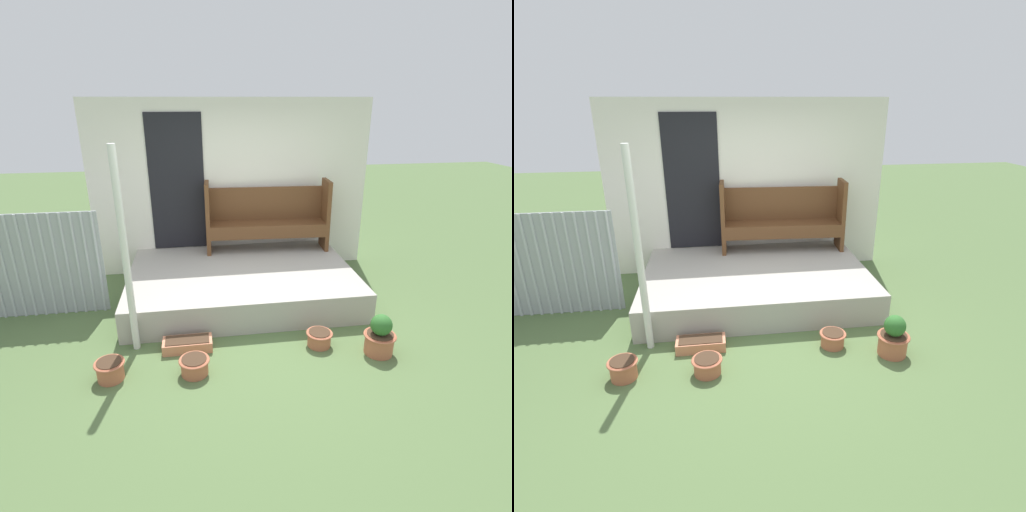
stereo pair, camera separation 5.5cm
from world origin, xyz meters
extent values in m
plane|color=#516B3D|center=(0.00, 0.00, 0.00)|extent=(24.00, 24.00, 0.00)
cube|color=#A8A399|center=(-0.06, 1.01, 0.20)|extent=(3.01, 2.03, 0.40)
cube|color=white|center=(-0.06, 2.06, 1.30)|extent=(4.21, 0.06, 2.60)
cube|color=black|center=(-0.89, 2.02, 1.41)|extent=(0.80, 0.02, 2.00)
cylinder|color=#AAB0B5|center=(-2.96, 0.86, 0.67)|extent=(0.04, 0.04, 1.33)
cylinder|color=#AAB0B5|center=(-2.84, 0.86, 0.67)|extent=(0.04, 0.04, 1.33)
cylinder|color=#AAB0B5|center=(-2.72, 0.86, 0.67)|extent=(0.04, 0.04, 1.33)
cylinder|color=#AAB0B5|center=(-2.60, 0.86, 0.67)|extent=(0.04, 0.04, 1.33)
cylinder|color=#AAB0B5|center=(-2.48, 0.86, 0.67)|extent=(0.04, 0.04, 1.33)
cylinder|color=#AAB0B5|center=(-2.36, 0.86, 0.67)|extent=(0.04, 0.04, 1.33)
cylinder|color=#AAB0B5|center=(-2.24, 0.86, 0.67)|extent=(0.04, 0.04, 1.33)
cylinder|color=#AAB0B5|center=(-2.12, 0.86, 0.67)|extent=(0.04, 0.04, 1.33)
cylinder|color=#AAB0B5|center=(-1.99, 0.86, 0.67)|extent=(0.04, 0.04, 1.33)
cylinder|color=#AAB0B5|center=(-1.87, 0.86, 0.67)|extent=(0.04, 0.04, 1.33)
cylinder|color=silver|center=(-1.36, -0.07, 1.10)|extent=(0.08, 0.08, 2.20)
cube|color=brown|center=(-0.46, 1.78, 0.93)|extent=(0.08, 0.40, 1.06)
cube|color=brown|center=(1.32, 1.69, 0.93)|extent=(0.08, 0.40, 1.06)
cube|color=brown|center=(0.43, 1.73, 0.81)|extent=(1.74, 0.49, 0.04)
cube|color=brown|center=(0.42, 1.55, 0.71)|extent=(1.72, 0.12, 0.16)
cube|color=brown|center=(0.44, 1.91, 1.08)|extent=(1.72, 0.13, 0.50)
cylinder|color=#B26042|center=(-1.55, -0.58, 0.10)|extent=(0.26, 0.26, 0.20)
torus|color=#B26042|center=(-1.55, -0.58, 0.18)|extent=(0.30, 0.30, 0.02)
cylinder|color=#422D1E|center=(-1.55, -0.58, 0.20)|extent=(0.24, 0.24, 0.01)
cylinder|color=#B26042|center=(-0.73, -0.62, 0.09)|extent=(0.27, 0.27, 0.17)
torus|color=#B26042|center=(-0.73, -0.62, 0.16)|extent=(0.31, 0.31, 0.02)
cylinder|color=#422D1E|center=(-0.73, -0.62, 0.17)|extent=(0.25, 0.25, 0.01)
cylinder|color=#B26042|center=(0.65, -0.33, 0.08)|extent=(0.26, 0.26, 0.17)
torus|color=#B26042|center=(0.65, -0.33, 0.15)|extent=(0.30, 0.30, 0.02)
cylinder|color=#422D1E|center=(0.65, -0.33, 0.17)|extent=(0.24, 0.24, 0.01)
cylinder|color=#B26042|center=(1.25, -0.56, 0.12)|extent=(0.30, 0.30, 0.23)
torus|color=#B26042|center=(1.25, -0.56, 0.22)|extent=(0.35, 0.35, 0.02)
cylinder|color=#422D1E|center=(1.25, -0.56, 0.24)|extent=(0.28, 0.28, 0.01)
ellipsoid|color=#2D6628|center=(1.25, -0.56, 0.35)|extent=(0.23, 0.23, 0.23)
cube|color=tan|center=(-0.80, -0.18, 0.06)|extent=(0.54, 0.23, 0.12)
cube|color=#422D1E|center=(-0.80, -0.18, 0.12)|extent=(0.47, 0.20, 0.01)
camera|label=1|loc=(-0.62, -3.97, 2.58)|focal=28.00mm
camera|label=2|loc=(-0.56, -3.98, 2.58)|focal=28.00mm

